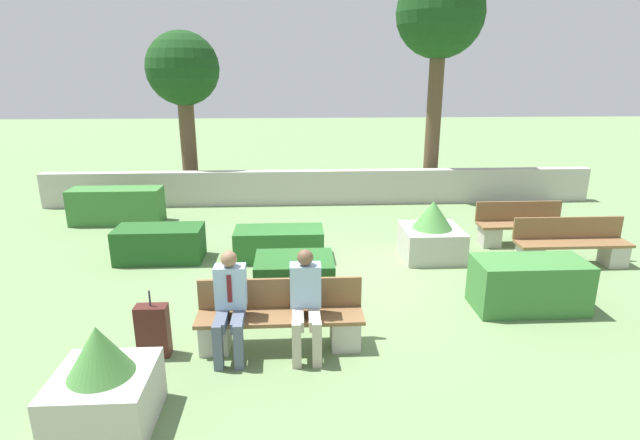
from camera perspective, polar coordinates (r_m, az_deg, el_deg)
ground_plane at (r=8.48m, az=2.04°, el=-6.78°), size 60.00×60.00×0.00m
perimeter_wall at (r=13.11m, az=0.14°, el=3.78°), size 14.29×0.30×0.89m
bench_front at (r=6.45m, az=-4.54°, el=-11.53°), size 2.09×0.49×0.84m
bench_left_side at (r=10.83m, az=21.98°, el=-0.96°), size 1.77×0.48×0.84m
bench_right_side at (r=10.05m, az=26.78°, el=-2.82°), size 2.02×0.48×0.84m
person_seated_man at (r=6.19m, az=-10.26°, el=-9.02°), size 0.38×0.64×1.31m
person_seated_woman at (r=6.14m, az=-1.64°, el=-8.97°), size 0.38×0.64×1.31m
hedge_block_near_left at (r=12.33m, az=-22.20°, el=1.50°), size 2.04×0.65×0.82m
hedge_block_near_right at (r=9.67m, az=-17.83°, el=-2.60°), size 1.56×0.75×0.63m
hedge_block_mid_left at (r=9.33m, az=-4.70°, el=-2.71°), size 1.64×0.74×0.57m
hedge_block_mid_right at (r=7.96m, az=22.75°, el=-6.83°), size 1.59×0.76×0.76m
hedge_block_far_left at (r=7.59m, az=-2.94°, el=-6.83°), size 1.17×0.87×0.70m
planter_corner_left at (r=5.52m, az=-23.51°, el=-16.98°), size 0.94×0.94×1.08m
planter_corner_right at (r=9.52m, az=12.65°, el=-1.60°), size 1.07×1.07×1.10m
suitcase at (r=6.56m, az=-18.53°, el=-11.90°), size 0.38×0.20×0.87m
tree_leftmost at (r=14.24m, az=-15.37°, el=15.83°), size 1.93×1.93×4.40m
tree_center_left at (r=14.03m, az=13.55°, el=21.44°), size 2.26×2.26×5.91m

